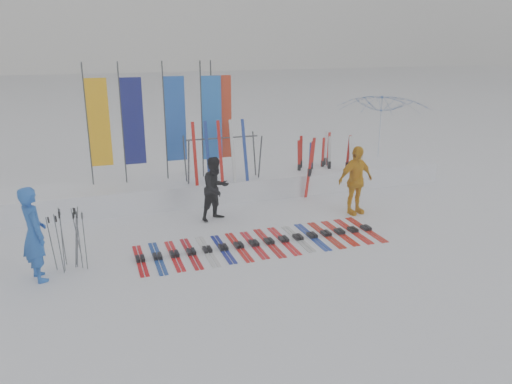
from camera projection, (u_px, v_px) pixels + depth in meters
name	position (u px, v px, depth m)	size (l,w,h in m)	color
ground	(272.00, 261.00, 10.20)	(120.00, 120.00, 0.00)	white
snow_bank	(215.00, 187.00, 14.26)	(14.00, 1.60, 0.60)	white
person_blue	(34.00, 234.00, 9.20)	(0.66, 0.44, 1.82)	blue
person_black	(216.00, 189.00, 12.34)	(0.78, 0.61, 1.60)	black
person_yellow	(355.00, 180.00, 12.75)	(1.04, 0.43, 1.78)	orange
tent_canopy	(382.00, 135.00, 16.17)	(2.99, 3.05, 2.74)	white
ski_row	(262.00, 242.00, 11.05)	(5.46, 1.69, 0.07)	red
pole_cluster	(71.00, 239.00, 9.77)	(0.67, 0.68, 1.24)	#595B60
feather_flags	(168.00, 120.00, 13.50)	(3.88, 0.23, 3.20)	#383A3F
ski_rack	(223.00, 152.00, 13.62)	(2.04, 0.80, 1.23)	#383A3F
upright_skis	(322.00, 163.00, 14.87)	(1.52, 1.12, 1.67)	red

